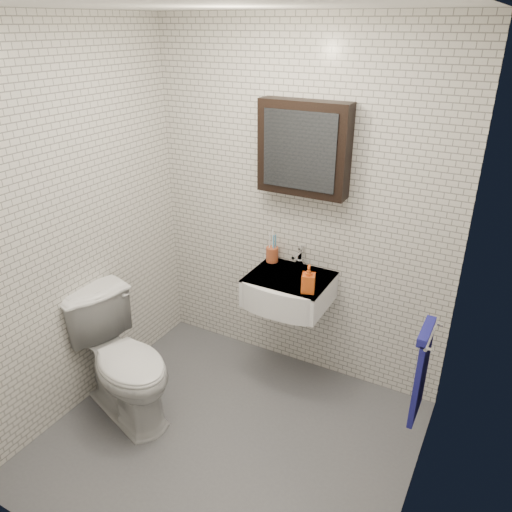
# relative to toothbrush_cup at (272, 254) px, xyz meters

# --- Properties ---
(ground) EXTENTS (2.20, 2.00, 0.01)m
(ground) POSITION_rel_toothbrush_cup_xyz_m (0.16, -0.93, -0.91)
(ground) COLOR #52545A
(ground) RESTS_ON ground
(room_shell) EXTENTS (2.22, 2.02, 2.51)m
(room_shell) POSITION_rel_toothbrush_cup_xyz_m (0.16, -0.93, 0.56)
(room_shell) COLOR silver
(room_shell) RESTS_ON ground
(washbasin) EXTENTS (0.55, 0.50, 0.20)m
(washbasin) POSITION_rel_toothbrush_cup_xyz_m (0.21, -0.20, -0.15)
(washbasin) COLOR white
(washbasin) RESTS_ON room_shell
(faucet) EXTENTS (0.06, 0.20, 0.15)m
(faucet) POSITION_rel_toothbrush_cup_xyz_m (0.21, 0.00, 0.01)
(faucet) COLOR silver
(faucet) RESTS_ON washbasin
(mirror_cabinet) EXTENTS (0.60, 0.15, 0.60)m
(mirror_cabinet) POSITION_rel_toothbrush_cup_xyz_m (0.21, -0.00, 0.79)
(mirror_cabinet) COLOR black
(mirror_cabinet) RESTS_ON room_shell
(towel_rail) EXTENTS (0.09, 0.30, 0.58)m
(towel_rail) POSITION_rel_toothbrush_cup_xyz_m (1.21, -0.58, -0.19)
(towel_rail) COLOR silver
(towel_rail) RESTS_ON room_shell
(toothbrush_cup) EXTENTS (0.10, 0.10, 0.24)m
(toothbrush_cup) POSITION_rel_toothbrush_cup_xyz_m (0.00, 0.00, 0.00)
(toothbrush_cup) COLOR #A64A29
(toothbrush_cup) RESTS_ON washbasin
(soap_bottle) EXTENTS (0.11, 0.11, 0.19)m
(soap_bottle) POSITION_rel_toothbrush_cup_xyz_m (0.41, -0.29, 0.03)
(soap_bottle) COLOR orange
(soap_bottle) RESTS_ON washbasin
(toilet) EXTENTS (0.93, 0.70, 0.84)m
(toilet) POSITION_rel_toothbrush_cup_xyz_m (-0.58, -1.00, -0.49)
(toilet) COLOR white
(toilet) RESTS_ON ground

